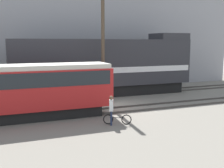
% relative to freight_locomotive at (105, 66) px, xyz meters
% --- Properties ---
extents(ground_plane, '(120.00, 120.00, 0.00)m').
position_rel_freight_locomotive_xyz_m(ground_plane, '(-0.97, -4.63, -2.69)').
color(ground_plane, slate).
extents(track_near, '(60.00, 1.51, 0.14)m').
position_rel_freight_locomotive_xyz_m(track_near, '(-0.97, -5.96, -2.62)').
color(track_near, '#47423D').
rests_on(track_near, ground).
extents(track_far, '(60.00, 1.51, 0.14)m').
position_rel_freight_locomotive_xyz_m(track_far, '(-0.97, 0.00, -2.62)').
color(track_far, '#47423D').
rests_on(track_far, ground).
extents(building_backdrop, '(37.22, 6.00, 12.53)m').
position_rel_freight_locomotive_xyz_m(building_backdrop, '(-0.97, 7.15, 3.57)').
color(building_backdrop, '#99999E').
rests_on(building_backdrop, ground).
extents(freight_locomotive, '(16.62, 3.04, 5.73)m').
position_rel_freight_locomotive_xyz_m(freight_locomotive, '(0.00, 0.00, 0.00)').
color(freight_locomotive, black).
rests_on(freight_locomotive, ground).
extents(streetcar, '(11.82, 2.54, 3.47)m').
position_rel_freight_locomotive_xyz_m(streetcar, '(-7.97, -5.96, -0.70)').
color(streetcar, black).
rests_on(streetcar, ground).
extents(bicycle, '(1.58, 0.80, 0.67)m').
position_rel_freight_locomotive_xyz_m(bicycle, '(-2.57, -9.11, -2.38)').
color(bicycle, black).
rests_on(bicycle, ground).
extents(person, '(0.35, 0.42, 1.76)m').
position_rel_freight_locomotive_xyz_m(person, '(-2.95, -9.09, -1.62)').
color(person, '#232D4C').
rests_on(person, ground).
extents(utility_pole_left, '(0.28, 0.28, 9.41)m').
position_rel_freight_locomotive_xyz_m(utility_pole_left, '(-1.28, -2.98, 2.01)').
color(utility_pole_left, '#4C3D2D').
rests_on(utility_pole_left, ground).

